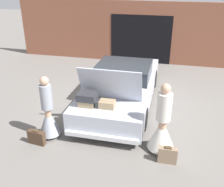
{
  "coord_description": "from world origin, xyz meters",
  "views": [
    {
      "loc": [
        1.51,
        -7.68,
        3.98
      ],
      "look_at": [
        0.0,
        -1.37,
        0.93
      ],
      "focal_mm": 42.0,
      "sensor_mm": 36.0,
      "label": 1
    }
  ],
  "objects_px": {
    "car": "(122,86)",
    "suitcase_beside_left_person": "(37,137)",
    "person_left": "(48,116)",
    "person_right": "(162,128)",
    "suitcase_beside_right_person": "(167,155)"
  },
  "relations": [
    {
      "from": "car",
      "to": "person_left",
      "type": "xyz_separation_m",
      "value": [
        -1.44,
        -2.39,
        0.03
      ]
    },
    {
      "from": "car",
      "to": "suitcase_beside_left_person",
      "type": "height_order",
      "value": "car"
    },
    {
      "from": "person_left",
      "to": "suitcase_beside_left_person",
      "type": "xyz_separation_m",
      "value": [
        -0.17,
        -0.41,
        -0.42
      ]
    },
    {
      "from": "car",
      "to": "person_right",
      "type": "height_order",
      "value": "car"
    },
    {
      "from": "car",
      "to": "suitcase_beside_left_person",
      "type": "distance_m",
      "value": 3.25
    },
    {
      "from": "car",
      "to": "person_right",
      "type": "distance_m",
      "value": 2.73
    },
    {
      "from": "person_left",
      "to": "suitcase_beside_left_person",
      "type": "bearing_deg",
      "value": -17.91
    },
    {
      "from": "person_left",
      "to": "suitcase_beside_right_person",
      "type": "relative_size",
      "value": 3.94
    },
    {
      "from": "car",
      "to": "person_right",
      "type": "bearing_deg",
      "value": -58.06
    },
    {
      "from": "person_right",
      "to": "suitcase_beside_left_person",
      "type": "height_order",
      "value": "person_right"
    },
    {
      "from": "person_left",
      "to": "person_right",
      "type": "relative_size",
      "value": 0.96
    },
    {
      "from": "car",
      "to": "suitcase_beside_right_person",
      "type": "xyz_separation_m",
      "value": [
        1.63,
        -2.75,
        -0.38
      ]
    },
    {
      "from": "suitcase_beside_left_person",
      "to": "suitcase_beside_right_person",
      "type": "distance_m",
      "value": 3.23
    },
    {
      "from": "person_right",
      "to": "suitcase_beside_right_person",
      "type": "relative_size",
      "value": 4.09
    },
    {
      "from": "car",
      "to": "suitcase_beside_left_person",
      "type": "xyz_separation_m",
      "value": [
        -1.61,
        -2.79,
        -0.39
      ]
    }
  ]
}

